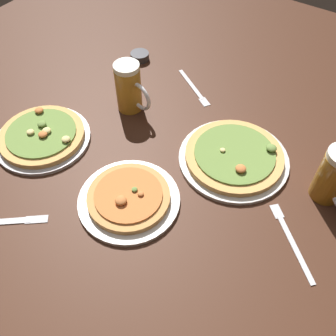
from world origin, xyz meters
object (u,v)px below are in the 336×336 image
object	(u,v)px
fork_left	(194,88)
ramekin_sauce	(140,56)
fork_spare	(291,239)
pizza_plate_far	(234,157)
beer_mug_amber	(335,176)
beer_mug_dark	(129,88)
knife_right	(9,221)
pizza_plate_near	(42,136)
pizza_plate_side	(129,198)

from	to	relation	value
fork_left	ramekin_sauce	bearing A→B (deg)	173.03
ramekin_sauce	fork_spare	world-z (taller)	ramekin_sauce
pizza_plate_far	beer_mug_amber	size ratio (longest dim) A/B	1.97
fork_left	fork_spare	size ratio (longest dim) A/B	1.06
pizza_plate_far	fork_spare	bearing A→B (deg)	-32.00
beer_mug_dark	knife_right	bearing A→B (deg)	-88.52
pizza_plate_near	beer_mug_dark	size ratio (longest dim) A/B	1.73
beer_mug_dark	ramekin_sauce	bearing A→B (deg)	121.32
pizza_plate_far	beer_mug_dark	distance (m)	0.41
pizza_plate_far	knife_right	world-z (taller)	pizza_plate_far
beer_mug_amber	fork_left	xyz separation A→B (m)	(-0.55, 0.19, -0.08)
beer_mug_dark	knife_right	size ratio (longest dim) A/B	0.98
fork_left	fork_spare	bearing A→B (deg)	-35.59
pizza_plate_side	fork_left	xyz separation A→B (m)	(-0.11, 0.52, -0.01)
pizza_plate_near	pizza_plate_far	world-z (taller)	pizza_plate_far
beer_mug_dark	knife_right	world-z (taller)	beer_mug_dark
pizza_plate_far	fork_spare	distance (m)	0.29
beer_mug_amber	fork_left	world-z (taller)	beer_mug_amber
pizza_plate_far	beer_mug_dark	size ratio (longest dim) A/B	1.93
ramekin_sauce	knife_right	distance (m)	0.80
fork_left	knife_right	distance (m)	0.76
beer_mug_amber	knife_right	distance (m)	0.87
fork_spare	knife_right	bearing A→B (deg)	-149.67
fork_spare	pizza_plate_near	bearing A→B (deg)	-172.04
pizza_plate_side	fork_left	bearing A→B (deg)	102.39
fork_left	knife_right	world-z (taller)	same
pizza_plate_far	beer_mug_amber	xyz separation A→B (m)	(0.27, 0.03, 0.07)
beer_mug_amber	pizza_plate_near	bearing A→B (deg)	-159.76
ramekin_sauce	fork_spare	size ratio (longest dim) A/B	0.39
beer_mug_dark	knife_right	distance (m)	0.55
pizza_plate_near	beer_mug_dark	xyz separation A→B (m)	(0.13, 0.28, 0.07)
fork_spare	ramekin_sauce	bearing A→B (deg)	152.74
pizza_plate_near	beer_mug_amber	xyz separation A→B (m)	(0.81, 0.30, 0.07)
ramekin_sauce	pizza_plate_side	bearing A→B (deg)	-55.20
beer_mug_dark	beer_mug_amber	world-z (taller)	beer_mug_dark
pizza_plate_near	pizza_plate_side	xyz separation A→B (m)	(0.37, -0.03, -0.00)
beer_mug_dark	fork_left	bearing A→B (deg)	59.81
pizza_plate_side	fork_spare	world-z (taller)	pizza_plate_side
pizza_plate_near	fork_spare	world-z (taller)	pizza_plate_near
ramekin_sauce	knife_right	bearing A→B (deg)	-78.35
beer_mug_dark	ramekin_sauce	xyz separation A→B (m)	(-0.15, 0.24, -0.07)
beer_mug_dark	ramekin_sauce	world-z (taller)	beer_mug_dark
pizza_plate_side	knife_right	bearing A→B (deg)	-133.77
ramekin_sauce	fork_spare	distance (m)	0.90
pizza_plate_side	beer_mug_amber	size ratio (longest dim) A/B	1.68
knife_right	fork_spare	size ratio (longest dim) A/B	0.94
beer_mug_amber	ramekin_sauce	world-z (taller)	beer_mug_amber
pizza_plate_side	knife_right	distance (m)	0.32
beer_mug_amber	pizza_plate_side	bearing A→B (deg)	-143.04
beer_mug_dark	beer_mug_amber	xyz separation A→B (m)	(0.67, 0.02, -0.00)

